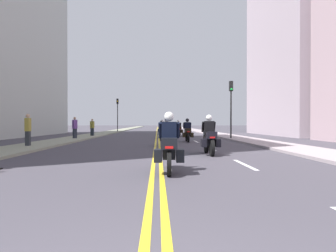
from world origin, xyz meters
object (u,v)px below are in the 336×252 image
Objects in this scene: traffic_light_far at (118,109)px; pedestrian_1 at (28,130)px; motorcycle_1 at (209,139)px; pedestrian_2 at (75,128)px; pedestrian_0 at (92,128)px; motorcycle_0 at (169,148)px; motorcycle_3 at (187,132)px; traffic_light_near at (231,99)px; motorcycle_4 at (163,131)px; motorcycle_2 at (167,135)px; motorcycle_6 at (161,129)px; motorcycle_5 at (179,130)px.

traffic_light_far is 28.55m from pedestrian_1.
motorcycle_1 is 14.56m from pedestrian_2.
traffic_light_far is 15.72m from pedestrian_0.
pedestrian_2 reaches higher than pedestrian_0.
motorcycle_3 reaches higher than motorcycle_0.
motorcycle_4 is at bearing 160.40° from traffic_light_near.
motorcycle_1 is at bearing -42.96° from pedestrian_0.
motorcycle_0 is 0.44× the size of traffic_light_near.
motorcycle_2 is 0.99× the size of motorcycle_4.
motorcycle_4 is at bearing 92.83° from motorcycle_2.
motorcycle_2 is 9.02m from traffic_light_near.
motorcycle_2 reaches higher than motorcycle_0.
motorcycle_1 is 0.43× the size of traffic_light_far.
motorcycle_1 is 5.15m from motorcycle_2.
motorcycle_2 is 9.81m from pedestrian_2.
motorcycle_4 is at bearing -44.11° from pedestrian_2.
motorcycle_1 reaches higher than motorcycle_0.
traffic_light_near reaches higher than motorcycle_1.
motorcycle_6 is at bearing 91.75° from motorcycle_0.
motorcycle_3 is 9.20m from pedestrian_2.
pedestrian_0 is at bearing 157.46° from traffic_light_near.
traffic_light_near is 23.79m from traffic_light_far.
motorcycle_6 is (-0.03, 8.62, -0.02)m from motorcycle_4.
motorcycle_5 is 7.63m from traffic_light_near.
traffic_light_far is at bearing -3.12° from pedestrian_1.
motorcycle_0 is 0.42× the size of traffic_light_far.
motorcycle_4 is 19.89m from traffic_light_far.
pedestrian_2 is (-8.69, 3.00, 0.27)m from motorcycle_3.
pedestrian_2 is at bearing -91.75° from traffic_light_far.
traffic_light_near reaches higher than motorcycle_2.
motorcycle_4 is at bearing 97.72° from motorcycle_1.
motorcycle_3 is 0.96× the size of motorcycle_4.
motorcycle_5 is 0.49× the size of traffic_light_near.
motorcycle_0 is 22.15m from pedestrian_0.
motorcycle_2 is at bearing -128.76° from traffic_light_near.
pedestrian_0 is (-8.43, -0.98, 0.24)m from motorcycle_5.
pedestrian_1 reaches higher than motorcycle_2.
motorcycle_5 is (1.58, 12.81, 0.00)m from motorcycle_2.
pedestrian_1 is at bearing -72.46° from pedestrian_0.
motorcycle_2 is 0.43× the size of traffic_light_far.
motorcycle_5 is at bearing -60.97° from traffic_light_far.
motorcycle_0 is 10.94m from pedestrian_1.
traffic_light_far is 2.74× the size of pedestrian_2.
motorcycle_5 is 1.32× the size of pedestrian_0.
motorcycle_0 is 17.19m from traffic_light_near.
pedestrian_2 reaches higher than motorcycle_4.
traffic_light_near is at bearing -61.10° from motorcycle_5.
traffic_light_near reaches higher than pedestrian_2.
motorcycle_2 is 1.19× the size of pedestrian_1.
traffic_light_far is at bearing 105.52° from motorcycle_2.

